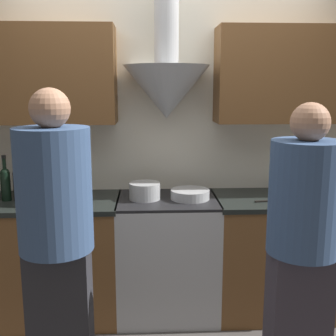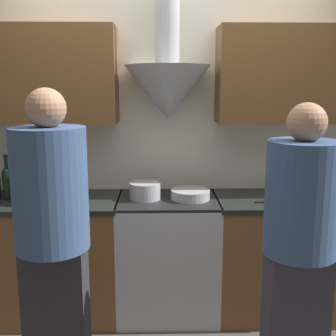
{
  "view_description": "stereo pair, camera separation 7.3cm",
  "coord_description": "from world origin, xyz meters",
  "px_view_note": "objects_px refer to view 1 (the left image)",
  "views": [
    {
      "loc": [
        -0.14,
        -2.66,
        1.72
      ],
      "look_at": [
        0.0,
        0.25,
        1.15
      ],
      "focal_mm": 45.0,
      "sensor_mm": 36.0,
      "label": 1
    },
    {
      "loc": [
        -0.07,
        -2.66,
        1.72
      ],
      "look_at": [
        0.0,
        0.25,
        1.15
      ],
      "focal_mm": 45.0,
      "sensor_mm": 36.0,
      "label": 2
    }
  ],
  "objects_px": {
    "wine_bottle_3": "(6,182)",
    "mixing_bowl": "(190,194)",
    "wine_bottle_4": "(19,182)",
    "person_foreground_left": "(57,244)",
    "saucepan": "(287,186)",
    "stove_range": "(167,255)",
    "orange_fruit": "(324,196)",
    "stock_pot": "(145,191)",
    "person_foreground_right": "(302,247)"
  },
  "relations": [
    {
      "from": "wine_bottle_3",
      "to": "mixing_bowl",
      "type": "xyz_separation_m",
      "value": [
        1.34,
        -0.02,
        -0.1
      ]
    },
    {
      "from": "wine_bottle_4",
      "to": "person_foreground_left",
      "type": "relative_size",
      "value": 0.19
    },
    {
      "from": "saucepan",
      "to": "stove_range",
      "type": "bearing_deg",
      "value": -170.02
    },
    {
      "from": "stove_range",
      "to": "orange_fruit",
      "type": "distance_m",
      "value": 1.23
    },
    {
      "from": "wine_bottle_3",
      "to": "saucepan",
      "type": "distance_m",
      "value": 2.13
    },
    {
      "from": "stock_pot",
      "to": "person_foreground_right",
      "type": "distance_m",
      "value": 1.28
    },
    {
      "from": "mixing_bowl",
      "to": "saucepan",
      "type": "height_order",
      "value": "saucepan"
    },
    {
      "from": "orange_fruit",
      "to": "stove_range",
      "type": "bearing_deg",
      "value": 173.76
    },
    {
      "from": "wine_bottle_4",
      "to": "orange_fruit",
      "type": "distance_m",
      "value": 2.21
    },
    {
      "from": "wine_bottle_4",
      "to": "orange_fruit",
      "type": "bearing_deg",
      "value": -3.33
    },
    {
      "from": "stove_range",
      "to": "saucepan",
      "type": "height_order",
      "value": "saucepan"
    },
    {
      "from": "stove_range",
      "to": "mixing_bowl",
      "type": "distance_m",
      "value": 0.51
    },
    {
      "from": "mixing_bowl",
      "to": "saucepan",
      "type": "xyz_separation_m",
      "value": [
        0.79,
        0.18,
        0.01
      ]
    },
    {
      "from": "saucepan",
      "to": "person_foreground_right",
      "type": "relative_size",
      "value": 0.11
    },
    {
      "from": "wine_bottle_3",
      "to": "wine_bottle_4",
      "type": "distance_m",
      "value": 0.09
    },
    {
      "from": "wine_bottle_3",
      "to": "stove_range",
      "type": "bearing_deg",
      "value": -0.26
    },
    {
      "from": "stove_range",
      "to": "orange_fruit",
      "type": "bearing_deg",
      "value": -6.24
    },
    {
      "from": "stove_range",
      "to": "person_foreground_right",
      "type": "bearing_deg",
      "value": -56.53
    },
    {
      "from": "saucepan",
      "to": "person_foreground_right",
      "type": "height_order",
      "value": "person_foreground_right"
    },
    {
      "from": "wine_bottle_3",
      "to": "person_foreground_right",
      "type": "relative_size",
      "value": 0.2
    },
    {
      "from": "wine_bottle_3",
      "to": "mixing_bowl",
      "type": "relative_size",
      "value": 1.16
    },
    {
      "from": "mixing_bowl",
      "to": "saucepan",
      "type": "relative_size",
      "value": 1.63
    },
    {
      "from": "orange_fruit",
      "to": "person_foreground_right",
      "type": "distance_m",
      "value": 0.99
    },
    {
      "from": "stove_range",
      "to": "wine_bottle_3",
      "type": "height_order",
      "value": "wine_bottle_3"
    },
    {
      "from": "mixing_bowl",
      "to": "person_foreground_right",
      "type": "distance_m",
      "value": 1.09
    },
    {
      "from": "person_foreground_left",
      "to": "orange_fruit",
      "type": "bearing_deg",
      "value": 26.73
    },
    {
      "from": "stove_range",
      "to": "stock_pot",
      "type": "relative_size",
      "value": 3.96
    },
    {
      "from": "wine_bottle_3",
      "to": "person_foreground_right",
      "type": "height_order",
      "value": "person_foreground_right"
    },
    {
      "from": "orange_fruit",
      "to": "wine_bottle_4",
      "type": "bearing_deg",
      "value": 176.67
    },
    {
      "from": "stock_pot",
      "to": "orange_fruit",
      "type": "bearing_deg",
      "value": -5.24
    },
    {
      "from": "wine_bottle_3",
      "to": "stock_pot",
      "type": "xyz_separation_m",
      "value": [
        1.0,
        -0.01,
        -0.07
      ]
    },
    {
      "from": "stove_range",
      "to": "stock_pot",
      "type": "height_order",
      "value": "stock_pot"
    },
    {
      "from": "orange_fruit",
      "to": "saucepan",
      "type": "bearing_deg",
      "value": 120.67
    },
    {
      "from": "mixing_bowl",
      "to": "saucepan",
      "type": "distance_m",
      "value": 0.81
    },
    {
      "from": "stock_pot",
      "to": "mixing_bowl",
      "type": "xyz_separation_m",
      "value": [
        0.33,
        -0.01,
        -0.03
      ]
    },
    {
      "from": "stock_pot",
      "to": "person_foreground_left",
      "type": "bearing_deg",
      "value": -113.65
    },
    {
      "from": "mixing_bowl",
      "to": "person_foreground_left",
      "type": "bearing_deg",
      "value": -128.14
    },
    {
      "from": "orange_fruit",
      "to": "person_foreground_right",
      "type": "bearing_deg",
      "value": -118.69
    },
    {
      "from": "mixing_bowl",
      "to": "person_foreground_left",
      "type": "relative_size",
      "value": 0.17
    },
    {
      "from": "wine_bottle_4",
      "to": "saucepan",
      "type": "bearing_deg",
      "value": 4.58
    },
    {
      "from": "wine_bottle_4",
      "to": "person_foreground_right",
      "type": "xyz_separation_m",
      "value": [
        1.73,
        -0.99,
        -0.14
      ]
    },
    {
      "from": "orange_fruit",
      "to": "person_foreground_left",
      "type": "distance_m",
      "value": 1.93
    },
    {
      "from": "stove_range",
      "to": "saucepan",
      "type": "bearing_deg",
      "value": 9.98
    },
    {
      "from": "stove_range",
      "to": "saucepan",
      "type": "xyz_separation_m",
      "value": [
        0.95,
        0.17,
        0.49
      ]
    },
    {
      "from": "stove_range",
      "to": "person_foreground_right",
      "type": "height_order",
      "value": "person_foreground_right"
    },
    {
      "from": "stove_range",
      "to": "mixing_bowl",
      "type": "bearing_deg",
      "value": -5.49
    },
    {
      "from": "saucepan",
      "to": "wine_bottle_3",
      "type": "bearing_deg",
      "value": -175.62
    },
    {
      "from": "mixing_bowl",
      "to": "orange_fruit",
      "type": "xyz_separation_m",
      "value": [
        0.96,
        -0.11,
        0.0
      ]
    },
    {
      "from": "saucepan",
      "to": "person_foreground_left",
      "type": "xyz_separation_m",
      "value": [
        -1.55,
        -1.16,
        -0.0
      ]
    },
    {
      "from": "wine_bottle_3",
      "to": "saucepan",
      "type": "height_order",
      "value": "wine_bottle_3"
    }
  ]
}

